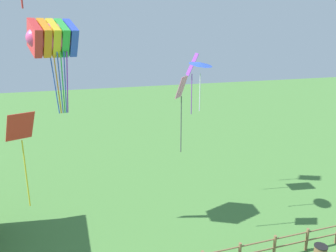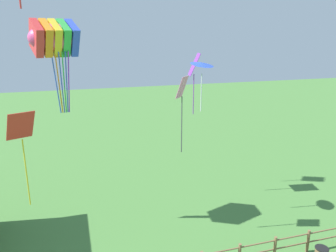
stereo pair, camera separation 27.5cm
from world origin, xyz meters
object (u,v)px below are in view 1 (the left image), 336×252
(kite_red_diamond, at_px, (21,137))
(kite_purple_streamer, at_px, (192,70))
(kite_pink_diamond, at_px, (181,98))
(kite_rainbow_parafoil, at_px, (53,38))
(kite_blue_delta, at_px, (201,65))

(kite_red_diamond, bearing_deg, kite_purple_streamer, 29.32)
(kite_pink_diamond, bearing_deg, kite_rainbow_parafoil, 156.23)
(kite_blue_delta, relative_size, kite_pink_diamond, 0.71)
(kite_rainbow_parafoil, distance_m, kite_purple_streamer, 7.93)
(kite_purple_streamer, distance_m, kite_red_diamond, 10.44)
(kite_blue_delta, height_order, kite_pink_diamond, kite_blue_delta)
(kite_rainbow_parafoil, bearing_deg, kite_pink_diamond, -23.77)
(kite_rainbow_parafoil, xyz_separation_m, kite_pink_diamond, (5.51, -2.43, -2.72))
(kite_rainbow_parafoil, xyz_separation_m, kite_purple_streamer, (7.58, 1.44, -1.84))
(kite_rainbow_parafoil, relative_size, kite_red_diamond, 1.15)
(kite_rainbow_parafoil, distance_m, kite_red_diamond, 5.27)
(kite_rainbow_parafoil, height_order, kite_purple_streamer, kite_rainbow_parafoil)
(kite_pink_diamond, distance_m, kite_red_diamond, 7.05)
(kite_purple_streamer, height_order, kite_pink_diamond, kite_purple_streamer)
(kite_blue_delta, distance_m, kite_red_diamond, 9.18)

